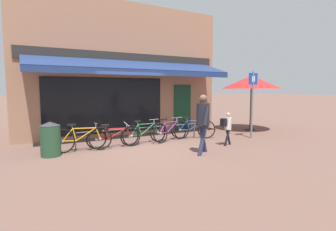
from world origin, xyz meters
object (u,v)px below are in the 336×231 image
(parking_sign, at_px, (252,98))
(bicycle_orange, at_px, (82,139))
(bicycle_blue, at_px, (193,129))
(pedestrian_child, at_px, (227,125))
(bicycle_red, at_px, (113,137))
(litter_bin, at_px, (50,139))
(bicycle_green, at_px, (145,133))
(cafe_parasol, at_px, (251,82))
(bicycle_purple, at_px, (170,131))
(pedestrian_adult, at_px, (203,118))

(parking_sign, bearing_deg, bicycle_orange, 171.25)
(bicycle_blue, distance_m, pedestrian_child, 1.61)
(bicycle_red, bearing_deg, litter_bin, -171.44)
(bicycle_green, bearing_deg, cafe_parasol, -6.65)
(bicycle_purple, xyz_separation_m, cafe_parasol, (4.51, 0.41, 1.83))
(bicycle_green, bearing_deg, litter_bin, 173.70)
(bicycle_orange, height_order, pedestrian_adult, pedestrian_adult)
(bicycle_orange, xyz_separation_m, bicycle_purple, (3.18, 0.10, -0.01))
(pedestrian_adult, xyz_separation_m, cafe_parasol, (4.63, 2.53, 1.14))
(bicycle_red, height_order, bicycle_green, bicycle_green)
(litter_bin, bearing_deg, pedestrian_child, -14.20)
(parking_sign, distance_m, cafe_parasol, 2.18)
(bicycle_blue, relative_size, pedestrian_adult, 0.91)
(parking_sign, bearing_deg, litter_bin, 173.49)
(bicycle_blue, distance_m, parking_sign, 2.58)
(bicycle_red, distance_m, cafe_parasol, 6.95)
(litter_bin, xyz_separation_m, parking_sign, (7.10, -0.81, 1.07))
(bicycle_purple, xyz_separation_m, litter_bin, (-4.06, -0.24, 0.12))
(bicycle_purple, bearing_deg, litter_bin, 166.21)
(bicycle_green, height_order, litter_bin, litter_bin)
(litter_bin, relative_size, parking_sign, 0.39)
(bicycle_red, height_order, cafe_parasol, cafe_parasol)
(bicycle_orange, distance_m, cafe_parasol, 7.92)
(bicycle_orange, distance_m, bicycle_green, 2.16)
(bicycle_green, bearing_deg, bicycle_red, 171.27)
(bicycle_green, xyz_separation_m, litter_bin, (-3.04, -0.24, 0.12))
(bicycle_green, relative_size, bicycle_purple, 1.05)
(pedestrian_adult, relative_size, parking_sign, 0.69)
(bicycle_orange, xyz_separation_m, litter_bin, (-0.88, -0.15, 0.11))
(pedestrian_adult, bearing_deg, cafe_parasol, 18.03)
(bicycle_purple, xyz_separation_m, parking_sign, (3.03, -1.05, 1.19))
(bicycle_red, bearing_deg, bicycle_purple, 3.66)
(litter_bin, relative_size, cafe_parasol, 0.37)
(litter_bin, bearing_deg, bicycle_blue, 2.21)
(bicycle_purple, relative_size, pedestrian_child, 1.53)
(bicycle_red, bearing_deg, pedestrian_adult, -42.79)
(bicycle_orange, height_order, bicycle_green, bicycle_orange)
(bicycle_green, bearing_deg, parking_sign, -25.44)
(bicycle_green, distance_m, parking_sign, 4.36)
(parking_sign, bearing_deg, bicycle_red, 169.01)
(bicycle_red, distance_m, bicycle_blue, 3.15)
(litter_bin, bearing_deg, parking_sign, -6.51)
(pedestrian_child, relative_size, parking_sign, 0.44)
(bicycle_orange, xyz_separation_m, bicycle_green, (2.15, 0.10, -0.01))
(bicycle_red, bearing_deg, pedestrian_child, -21.70)
(bicycle_red, xyz_separation_m, cafe_parasol, (6.68, 0.45, 1.86))
(pedestrian_child, bearing_deg, pedestrian_adult, -155.36)
(bicycle_orange, bearing_deg, pedestrian_child, -11.81)
(bicycle_red, distance_m, pedestrian_adult, 3.00)
(litter_bin, bearing_deg, bicycle_red, 6.06)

